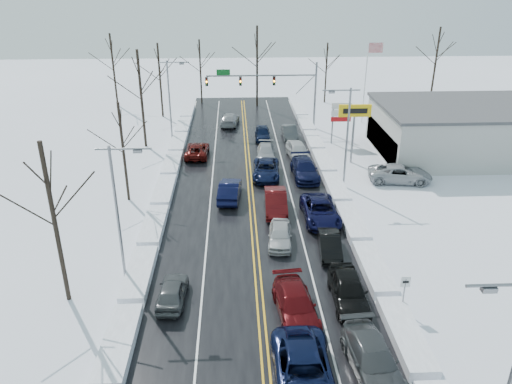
{
  "coord_description": "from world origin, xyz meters",
  "views": [
    {
      "loc": [
        -1.36,
        -31.19,
        18.31
      ],
      "look_at": [
        0.23,
        3.57,
        2.5
      ],
      "focal_mm": 35.0,
      "sensor_mm": 36.0,
      "label": 1
    }
  ],
  "objects_px": {
    "flagpole": "(367,76)",
    "oncoming_car_0": "(230,199)",
    "traffic_signal_mast": "(274,84)",
    "dealership_building": "(476,130)",
    "tires_plus_sign": "(355,115)"
  },
  "relations": [
    {
      "from": "flagpole",
      "to": "oncoming_car_0",
      "type": "height_order",
      "value": "flagpole"
    },
    {
      "from": "traffic_signal_mast",
      "to": "dealership_building",
      "type": "relative_size",
      "value": 0.65
    },
    {
      "from": "tires_plus_sign",
      "to": "dealership_building",
      "type": "relative_size",
      "value": 0.29
    },
    {
      "from": "traffic_signal_mast",
      "to": "tires_plus_sign",
      "type": "height_order",
      "value": "traffic_signal_mast"
    },
    {
      "from": "traffic_signal_mast",
      "to": "tires_plus_sign",
      "type": "xyz_separation_m",
      "value": [
        7.05,
        -12.0,
        -0.49
      ]
    },
    {
      "from": "tires_plus_sign",
      "to": "oncoming_car_0",
      "type": "distance_m",
      "value": 15.63
    },
    {
      "from": "tires_plus_sign",
      "to": "dealership_building",
      "type": "distance_m",
      "value": 13.82
    },
    {
      "from": "tires_plus_sign",
      "to": "dealership_building",
      "type": "height_order",
      "value": "tires_plus_sign"
    },
    {
      "from": "traffic_signal_mast",
      "to": "oncoming_car_0",
      "type": "height_order",
      "value": "traffic_signal_mast"
    },
    {
      "from": "traffic_signal_mast",
      "to": "flagpole",
      "type": "relative_size",
      "value": 1.33
    },
    {
      "from": "oncoming_car_0",
      "to": "traffic_signal_mast",
      "type": "bearing_deg",
      "value": -99.3
    },
    {
      "from": "tires_plus_sign",
      "to": "flagpole",
      "type": "height_order",
      "value": "flagpole"
    },
    {
      "from": "flagpole",
      "to": "oncoming_car_0",
      "type": "distance_m",
      "value": 28.6
    },
    {
      "from": "dealership_building",
      "to": "oncoming_car_0",
      "type": "distance_m",
      "value": 27.88
    },
    {
      "from": "flagpole",
      "to": "dealership_building",
      "type": "xyz_separation_m",
      "value": [
        8.8,
        -12.0,
        -3.27
      ]
    }
  ]
}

